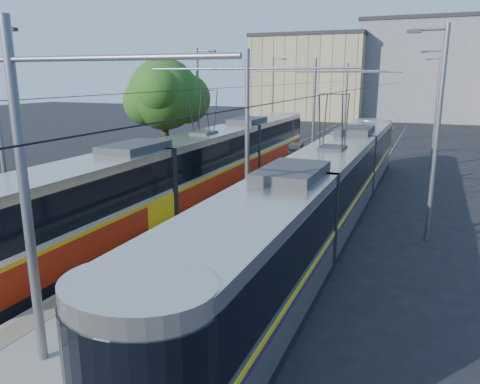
% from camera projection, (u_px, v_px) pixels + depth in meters
% --- Properties ---
extents(ground, '(160.00, 160.00, 0.00)m').
position_uv_depth(ground, '(147.00, 293.00, 13.74)').
color(ground, black).
rests_on(ground, ground).
extents(platform, '(4.00, 50.00, 0.30)m').
position_uv_depth(platform, '(300.00, 176.00, 28.97)').
color(platform, gray).
rests_on(platform, ground).
extents(tactile_strip_left, '(0.70, 50.00, 0.01)m').
position_uv_depth(tactile_strip_left, '(278.00, 172.00, 29.46)').
color(tactile_strip_left, gray).
rests_on(tactile_strip_left, platform).
extents(tactile_strip_right, '(0.70, 50.00, 0.01)m').
position_uv_depth(tactile_strip_right, '(323.00, 176.00, 28.40)').
color(tactile_strip_right, gray).
rests_on(tactile_strip_right, platform).
extents(rails, '(8.71, 70.00, 0.03)m').
position_uv_depth(rails, '(300.00, 178.00, 29.00)').
color(rails, gray).
rests_on(rails, ground).
extents(tram_left, '(2.43, 30.79, 5.50)m').
position_uv_depth(tram_left, '(204.00, 164.00, 24.56)').
color(tram_left, black).
rests_on(tram_left, ground).
extents(tram_right, '(2.43, 29.65, 5.50)m').
position_uv_depth(tram_right, '(330.00, 183.00, 19.47)').
color(tram_right, black).
rests_on(tram_right, ground).
extents(catenary, '(9.20, 70.00, 7.00)m').
position_uv_depth(catenary, '(289.00, 108.00, 25.36)').
color(catenary, slate).
rests_on(catenary, platform).
extents(street_lamps, '(15.18, 38.22, 8.00)m').
position_uv_depth(street_lamps, '(317.00, 107.00, 31.58)').
color(street_lamps, slate).
rests_on(street_lamps, ground).
extents(shelter, '(0.78, 1.16, 2.42)m').
position_uv_depth(shelter, '(296.00, 165.00, 24.99)').
color(shelter, black).
rests_on(shelter, platform).
extents(tree, '(5.05, 4.67, 7.33)m').
position_uv_depth(tree, '(170.00, 96.00, 30.14)').
color(tree, '#382314').
rests_on(tree, ground).
extents(building_left, '(16.32, 12.24, 12.04)m').
position_uv_depth(building_left, '(312.00, 77.00, 69.83)').
color(building_left, tan).
rests_on(building_left, ground).
extents(building_centre, '(18.36, 14.28, 13.88)m').
position_uv_depth(building_centre, '(428.00, 70.00, 67.31)').
color(building_centre, gray).
rests_on(building_centre, ground).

